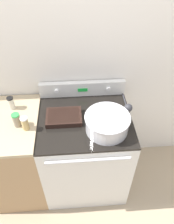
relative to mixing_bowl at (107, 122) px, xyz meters
name	(u,v)px	position (x,y,z in m)	size (l,w,h in m)	color
ground_plane	(88,207)	(-0.17, -0.21, -1.03)	(12.00, 12.00, 0.00)	tan
kitchen_wall	(82,64)	(-0.17, 0.52, 0.22)	(8.00, 0.05, 2.50)	silver
stove_range	(85,152)	(-0.17, 0.13, -0.56)	(0.80, 0.73, 0.95)	silver
control_panel	(82,89)	(-0.17, 0.46, -0.01)	(0.80, 0.07, 0.15)	silver
side_counter	(14,156)	(-0.87, 0.13, -0.55)	(0.60, 0.70, 0.96)	tan
mixing_bowl	(107,122)	(0.00, 0.00, 0.00)	(0.36, 0.36, 0.15)	silver
casserole_dish	(64,117)	(-0.34, 0.14, -0.06)	(0.30, 0.21, 0.05)	black
ladle	(128,107)	(0.22, 0.22, -0.05)	(0.07, 0.33, 0.07)	#333338
spice_jar_white_cap	(25,123)	(-0.65, 0.05, -0.01)	(0.06, 0.06, 0.12)	tan
spice_jar_green_cap	(17,120)	(-0.72, 0.09, -0.01)	(0.06, 0.06, 0.12)	gray
spice_jar_black_cap	(11,103)	(-0.80, 0.30, -0.01)	(0.06, 0.06, 0.12)	beige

